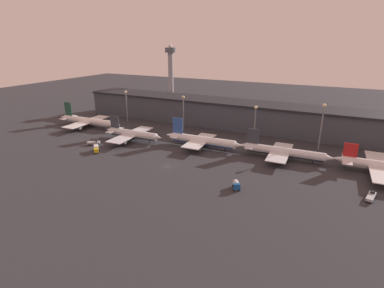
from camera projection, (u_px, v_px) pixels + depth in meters
ground at (167, 166)px, 135.02m from camera, size 600.00×600.00×0.00m
terminal_building at (226, 113)px, 196.07m from camera, size 207.23×23.70×17.02m
airplane_0 at (89, 121)px, 195.26m from camera, size 50.29×34.71×14.92m
airplane_1 at (133, 134)px, 169.18m from camera, size 38.04×33.73×12.91m
airplane_2 at (202, 141)px, 157.78m from camera, size 43.89×26.71×14.62m
airplane_3 at (283, 152)px, 142.15m from camera, size 44.94×28.32×13.24m
airplane_4 at (383, 166)px, 126.10m from camera, size 40.53×38.07×11.91m
service_vehicle_0 at (236, 185)px, 113.98m from camera, size 4.18×5.08×3.03m
service_vehicle_1 at (371, 196)px, 106.69m from camera, size 3.92×7.80×2.47m
service_vehicle_2 at (96, 149)px, 152.04m from camera, size 6.01×6.15×3.14m
service_vehicle_3 at (94, 143)px, 162.42m from camera, size 6.85×5.56×2.58m
lamp_post_0 at (126, 102)px, 204.30m from camera, size 1.80×1.80×21.71m
lamp_post_1 at (183, 108)px, 185.73m from camera, size 1.80×1.80×21.73m
lamp_post_2 at (255, 118)px, 166.97m from camera, size 1.80×1.80×19.79m
lamp_post_3 at (322, 120)px, 151.69m from camera, size 1.80×1.80×24.10m
control_tower at (171, 70)px, 258.59m from camera, size 9.00×9.00×50.80m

